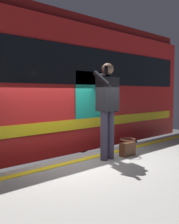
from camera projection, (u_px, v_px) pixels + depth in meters
The scene contains 6 objects.
ground_plane at pixel (73, 212), 5.21m from camera, with size 24.34×24.34×0.00m, color #3D3D3F.
safety_line at pixel (83, 159), 4.91m from camera, with size 15.14×0.16×0.01m, color yellow.
track_rail_near at pixel (36, 189), 6.22m from camera, with size 20.08×0.08×0.16m, color slate.
track_rail_far at pixel (9, 175), 7.27m from camera, with size 20.08×0.08×0.16m, color slate.
passenger at pixel (107, 103), 4.85m from camera, with size 0.57×0.55×1.82m.
handbag at pixel (128, 148), 5.20m from camera, with size 0.34×0.31×0.35m.
Camera 1 is at (3.20, 3.91, 2.41)m, focal length 41.43 mm.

